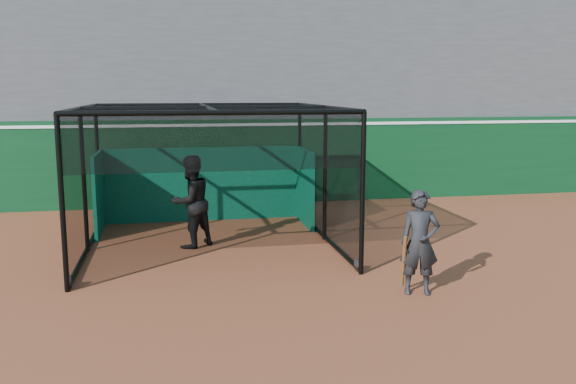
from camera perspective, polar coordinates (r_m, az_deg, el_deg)
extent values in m
plane|color=brown|center=(10.05, -4.45, -9.99)|extent=(120.00, 120.00, 0.00)
cube|color=#0A3819|center=(18.07, -7.64, 2.78)|extent=(50.00, 0.45, 2.50)
cube|color=white|center=(17.97, -7.71, 6.26)|extent=(50.00, 0.50, 0.08)
cube|color=#4C4C4F|center=(21.82, -8.43, 10.82)|extent=(50.00, 7.85, 7.75)
cube|color=#085339|center=(15.85, -7.98, 0.73)|extent=(5.04, 0.10, 1.90)
cylinder|color=black|center=(11.19, -19.82, -7.90)|extent=(0.08, 0.22, 0.22)
cylinder|color=black|center=(11.56, 6.54, -6.82)|extent=(0.08, 0.22, 0.22)
cylinder|color=black|center=(16.00, -17.17, -2.58)|extent=(0.08, 0.22, 0.22)
cylinder|color=black|center=(16.26, 1.23, -1.96)|extent=(0.08, 0.22, 0.22)
imported|color=black|center=(13.19, -9.07, -0.89)|extent=(1.22, 1.18, 1.99)
imported|color=black|center=(10.28, 12.23, -4.64)|extent=(0.72, 0.56, 1.75)
cylinder|color=#593819|center=(10.32, 10.77, -6.41)|extent=(0.15, 0.35, 0.92)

